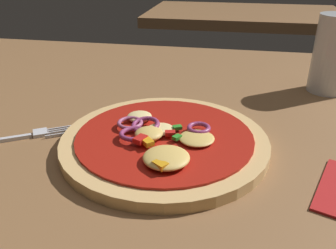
% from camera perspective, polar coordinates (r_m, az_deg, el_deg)
% --- Properties ---
extents(dining_table, '(1.46, 1.01, 0.04)m').
position_cam_1_polar(dining_table, '(0.45, 4.61, -6.18)').
color(dining_table, brown).
rests_on(dining_table, ground).
extents(pizza, '(0.26, 0.26, 0.03)m').
position_cam_1_polar(pizza, '(0.44, -0.56, -2.45)').
color(pizza, tan).
rests_on(pizza, dining_table).
extents(fork, '(0.14, 0.09, 0.01)m').
position_cam_1_polar(fork, '(0.50, -23.13, -1.97)').
color(fork, silver).
rests_on(fork, dining_table).
extents(beer_glass, '(0.07, 0.07, 0.13)m').
position_cam_1_polar(beer_glass, '(0.67, 25.10, 9.68)').
color(beer_glass, silver).
rests_on(beer_glass, dining_table).
extents(background_table, '(0.77, 0.47, 0.04)m').
position_cam_1_polar(background_table, '(1.53, 12.30, 16.82)').
color(background_table, brown).
rests_on(background_table, ground).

